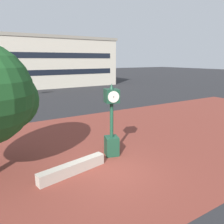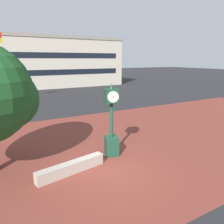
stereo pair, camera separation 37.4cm
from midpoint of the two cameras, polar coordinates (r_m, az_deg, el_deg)
ground_plane at (r=10.13m, az=0.38°, el=-15.09°), size 200.00×200.00×0.00m
plaza_brick_paving at (r=12.51m, az=-6.36°, el=-9.35°), size 44.00×13.86×0.01m
planter_wall at (r=9.97m, az=-9.51°, el=-14.18°), size 3.22×0.99×0.50m
street_clock at (r=11.03m, az=0.83°, el=-3.33°), size 0.81×0.84×3.73m
civic_building at (r=43.03m, az=-16.83°, el=12.43°), size 27.16×10.93×8.75m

